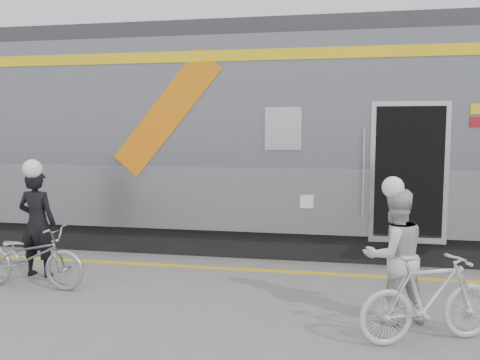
% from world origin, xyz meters
% --- Properties ---
extents(ground, '(90.00, 90.00, 0.00)m').
position_xyz_m(ground, '(0.00, 0.00, 0.00)').
color(ground, slate).
rests_on(ground, ground).
extents(train, '(24.00, 3.17, 4.10)m').
position_xyz_m(train, '(0.76, 4.19, 2.05)').
color(train, black).
rests_on(train, ground).
extents(safety_strip, '(24.00, 0.12, 0.01)m').
position_xyz_m(safety_strip, '(0.00, 2.15, 0.00)').
color(safety_strip, yellow).
rests_on(safety_strip, ground).
extents(man, '(0.61, 0.41, 1.64)m').
position_xyz_m(man, '(-2.63, 1.23, 0.82)').
color(man, black).
rests_on(man, ground).
extents(bicycle_left, '(1.73, 0.65, 0.90)m').
position_xyz_m(bicycle_left, '(-2.43, 0.68, 0.45)').
color(bicycle_left, '#A0A4A8').
rests_on(bicycle_left, ground).
extents(woman, '(0.93, 0.84, 1.56)m').
position_xyz_m(woman, '(2.50, 0.34, 0.78)').
color(woman, beige).
rests_on(woman, ground).
extents(bicycle_right, '(1.63, 1.02, 0.95)m').
position_xyz_m(bicycle_right, '(2.80, -0.21, 0.47)').
color(bicycle_right, '#BCBCB7').
rests_on(bicycle_right, ground).
extents(helmet_man, '(0.28, 0.28, 0.28)m').
position_xyz_m(helmet_man, '(-2.63, 1.23, 1.78)').
color(helmet_man, white).
rests_on(helmet_man, man).
extents(helmet_woman, '(0.25, 0.25, 0.25)m').
position_xyz_m(helmet_woman, '(2.50, 0.34, 1.69)').
color(helmet_woman, white).
rests_on(helmet_woman, woman).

